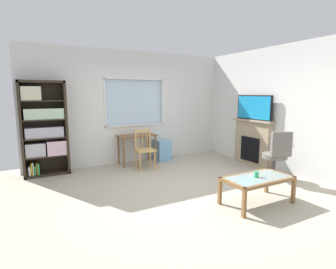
{
  "coord_description": "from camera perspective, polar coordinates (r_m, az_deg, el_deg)",
  "views": [
    {
      "loc": [
        -2.37,
        -3.79,
        1.72
      ],
      "look_at": [
        0.04,
        0.64,
        0.94
      ],
      "focal_mm": 28.37,
      "sensor_mm": 36.0,
      "label": 1
    }
  ],
  "objects": [
    {
      "name": "wall_right",
      "position": [
        6.25,
        24.16,
        4.88
      ],
      "size": [
        0.12,
        5.25,
        2.75
      ],
      "primitive_type": "cube",
      "color": "silver",
      "rests_on": "ground"
    },
    {
      "name": "desk_under_window",
      "position": [
        6.52,
        -6.69,
        -1.11
      ],
      "size": [
        0.92,
        0.48,
        0.72
      ],
      "color": "brown",
      "rests_on": "ground"
    },
    {
      "name": "bookshelf",
      "position": [
        6.13,
        -25.2,
        1.12
      ],
      "size": [
        0.9,
        0.38,
        1.98
      ],
      "color": "#2D2319",
      "rests_on": "ground"
    },
    {
      "name": "wall_back_with_window",
      "position": [
        6.75,
        -8.04,
        5.67
      ],
      "size": [
        5.06,
        0.15,
        2.75
      ],
      "color": "silver",
      "rests_on": "ground"
    },
    {
      "name": "sippy_cup",
      "position": [
        4.38,
        18.45,
        -8.11
      ],
      "size": [
        0.07,
        0.07,
        0.09
      ],
      "primitive_type": "cylinder",
      "color": "#33B770",
      "rests_on": "coffee_table"
    },
    {
      "name": "coffee_table",
      "position": [
        4.42,
        18.65,
        -9.39
      ],
      "size": [
        1.1,
        0.57,
        0.43
      ],
      "color": "#8C9E99",
      "rests_on": "ground"
    },
    {
      "name": "tv",
      "position": [
        6.61,
        18.01,
        5.53
      ],
      "size": [
        0.06,
        1.03,
        0.58
      ],
      "color": "black",
      "rests_on": "fireplace"
    },
    {
      "name": "office_chair",
      "position": [
        5.65,
        22.38,
        -3.75
      ],
      "size": [
        0.58,
        0.62,
        1.0
      ],
      "color": "slate",
      "rests_on": "ground"
    },
    {
      "name": "fireplace",
      "position": [
        6.72,
        17.78,
        -1.6
      ],
      "size": [
        0.26,
        1.14,
        1.1
      ],
      "color": "tan",
      "rests_on": "ground"
    },
    {
      "name": "ground",
      "position": [
        4.79,
        3.34,
        -12.34
      ],
      "size": [
        6.06,
        6.05,
        0.02
      ],
      "primitive_type": "cube",
      "color": "#B2A893"
    },
    {
      "name": "plastic_drawer_unit",
      "position": [
        6.92,
        -1.27,
        -3.31
      ],
      "size": [
        0.35,
        0.4,
        0.53
      ],
      "primitive_type": "cube",
      "color": "#72ADDB",
      "rests_on": "ground"
    },
    {
      "name": "wooden_chair",
      "position": [
        6.07,
        -5.05,
        -3.15
      ],
      "size": [
        0.45,
        0.43,
        0.9
      ],
      "color": "tan",
      "rests_on": "ground"
    }
  ]
}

